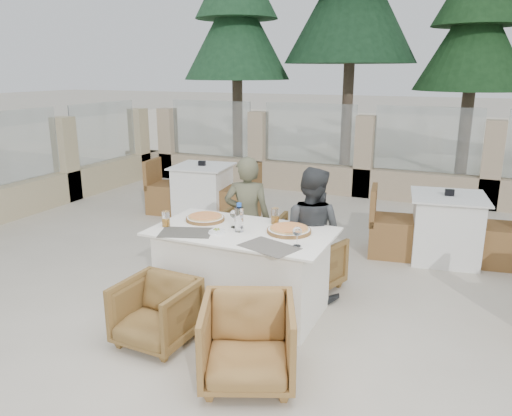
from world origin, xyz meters
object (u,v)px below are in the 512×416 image
at_px(beer_glass_right, 275,216).
at_px(pizza_right, 289,230).
at_px(olive_dish, 217,231).
at_px(armchair_near_left, 156,312).
at_px(pizza_left, 205,218).
at_px(bg_table_a, 203,191).
at_px(dining_table, 243,271).
at_px(diner_left, 247,219).
at_px(armchair_far_right, 309,263).
at_px(bg_table_b, 446,228).
at_px(wine_glass_corner, 297,235).
at_px(beer_glass_left, 166,219).
at_px(armchair_far_left, 249,243).
at_px(wine_glass_centre, 234,218).
at_px(armchair_near_right, 248,342).
at_px(diner_right, 311,233).
at_px(water_bottle, 239,217).

bearing_deg(beer_glass_right, pizza_right, -42.12).
relative_size(olive_dish, armchair_near_left, 0.19).
relative_size(pizza_right, armchair_near_left, 0.66).
height_order(pizza_left, bg_table_a, pizza_left).
relative_size(dining_table, diner_left, 1.22).
bearing_deg(armchair_far_right, pizza_right, 108.70).
bearing_deg(bg_table_b, dining_table, -135.75).
bearing_deg(wine_glass_corner, beer_glass_right, 128.30).
relative_size(wine_glass_corner, beer_glass_left, 1.29).
xyz_separation_m(beer_glass_right, armchair_far_left, (-0.53, 0.57, -0.52)).
xyz_separation_m(bg_table_a, bg_table_b, (3.48, -0.45, 0.00)).
height_order(wine_glass_centre, armchair_near_right, wine_glass_centre).
bearing_deg(armchair_near_left, diner_right, 59.97).
xyz_separation_m(armchair_near_left, diner_right, (0.85, 1.34, 0.38)).
height_order(pizza_right, beer_glass_left, beer_glass_left).
bearing_deg(wine_glass_centre, bg_table_a, 125.40).
bearing_deg(diner_left, beer_glass_left, 46.55).
bearing_deg(beer_glass_left, olive_dish, 1.37).
bearing_deg(diner_left, beer_glass_right, 124.34).
bearing_deg(armchair_near_left, beer_glass_right, 64.72).
bearing_deg(wine_glass_corner, bg_table_a, 131.91).
bearing_deg(diner_left, armchair_far_right, 167.35).
bearing_deg(diner_right, armchair_near_left, 62.42).
distance_m(diner_right, bg_table_b, 1.94).
height_order(wine_glass_corner, armchair_far_right, wine_glass_corner).
bearing_deg(dining_table, wine_glass_corner, -18.25).
bearing_deg(wine_glass_corner, armchair_near_left, -147.85).
bearing_deg(wine_glass_corner, diner_left, 134.44).
relative_size(wine_glass_corner, armchair_far_right, 0.31).
distance_m(pizza_left, bg_table_b, 2.87).
xyz_separation_m(wine_glass_corner, diner_right, (-0.12, 0.73, -0.22)).
distance_m(wine_glass_corner, bg_table_a, 3.72).
xyz_separation_m(pizza_right, bg_table_b, (1.20, 1.98, -0.41)).
relative_size(dining_table, pizza_right, 4.14).
xyz_separation_m(armchair_near_left, bg_table_b, (1.99, 2.90, 0.12)).
xyz_separation_m(olive_dish, armchair_far_right, (0.57, 0.88, -0.52)).
bearing_deg(bg_table_a, pizza_right, -53.83).
bearing_deg(dining_table, diner_right, 49.22).
xyz_separation_m(beer_glass_left, bg_table_a, (-1.20, 2.73, -0.46)).
xyz_separation_m(wine_glass_centre, armchair_far_right, (0.50, 0.66, -0.59)).
distance_m(pizza_right, beer_glass_right, 0.28).
xyz_separation_m(dining_table, olive_dish, (-0.17, -0.16, 0.41)).
distance_m(wine_glass_corner, bg_table_b, 2.55).
bearing_deg(armchair_near_left, beer_glass_left, 117.73).
relative_size(dining_table, beer_glass_right, 10.85).
xyz_separation_m(beer_glass_right, bg_table_a, (-2.07, 2.25, -0.46)).
bearing_deg(armchair_near_left, pizza_right, 51.70).
bearing_deg(bg_table_b, beer_glass_left, -143.54).
xyz_separation_m(water_bottle, beer_glass_left, (-0.67, -0.14, -0.06)).
height_order(armchair_far_right, armchair_near_left, armchair_far_right).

